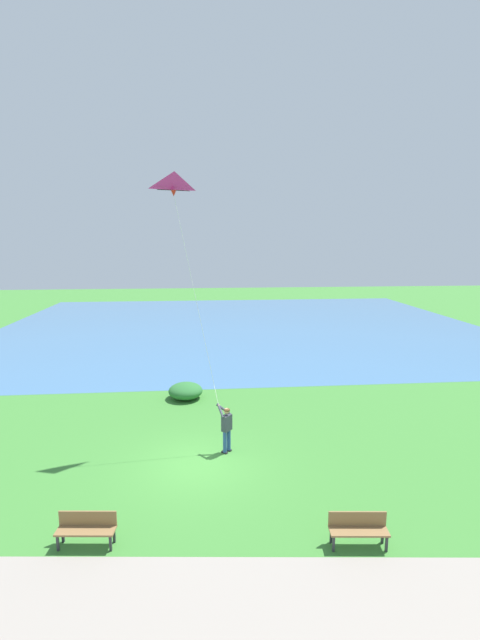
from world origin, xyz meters
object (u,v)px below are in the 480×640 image
Objects in this scene: park_bench_near_walkway at (87,527)px; park_bench_far_walkway at (358,527)px; person_kite_flyer at (226,425)px; lakeside_shrub at (186,391)px; flying_kite at (175,186)px.

park_bench_near_walkway and park_bench_far_walkway have the same top height.
lakeside_shrub is (-5.86, -1.70, -0.66)m from person_kite_flyer.
person_kite_flyer is at bearing 16.16° from lakeside_shrub.
flying_kite is 4.86× the size of lakeside_shrub.
park_bench_near_walkway is (4.74, -3.89, -0.54)m from person_kite_flyer.
flying_kite is 5.53× the size of park_bench_near_walkway.
flying_kite reaches higher than lakeside_shrub.
person_kite_flyer is 0.22× the size of flying_kite.
lakeside_shrub is at bearing 168.31° from park_bench_near_walkway.
park_bench_near_walkway is at bearing -95.38° from park_bench_far_walkway.
flying_kite is 11.31m from park_bench_near_walkway.
person_kite_flyer is at bearing 140.60° from park_bench_near_walkway.
park_bench_near_walkway is (6.16, -2.15, -9.24)m from flying_kite.
park_bench_far_walkway is (5.40, 3.08, -0.54)m from person_kite_flyer.
flying_kite is at bearing 160.71° from park_bench_near_walkway.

